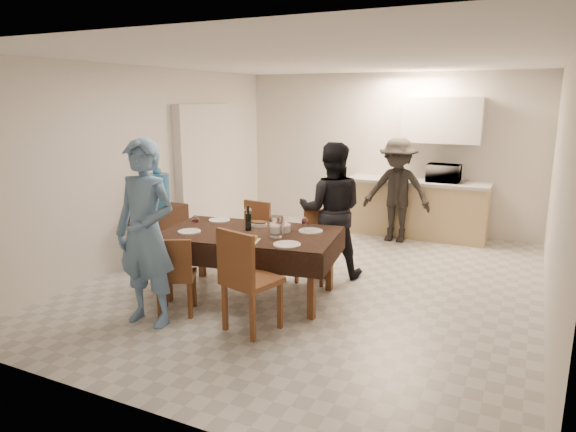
% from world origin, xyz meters
% --- Properties ---
extents(floor, '(5.00, 6.00, 0.02)m').
position_xyz_m(floor, '(0.00, 0.00, 0.00)').
color(floor, beige).
rests_on(floor, ground).
extents(ceiling, '(5.00, 6.00, 0.02)m').
position_xyz_m(ceiling, '(0.00, 0.00, 2.60)').
color(ceiling, white).
rests_on(ceiling, wall_back).
extents(wall_back, '(5.00, 0.02, 2.60)m').
position_xyz_m(wall_back, '(0.00, 3.00, 1.30)').
color(wall_back, silver).
rests_on(wall_back, floor).
extents(wall_front, '(5.00, 0.02, 2.60)m').
position_xyz_m(wall_front, '(0.00, -3.00, 1.30)').
color(wall_front, silver).
rests_on(wall_front, floor).
extents(wall_left, '(0.02, 6.00, 2.60)m').
position_xyz_m(wall_left, '(-2.50, 0.00, 1.30)').
color(wall_left, silver).
rests_on(wall_left, floor).
extents(wall_right, '(0.02, 6.00, 2.60)m').
position_xyz_m(wall_right, '(2.50, 0.00, 1.30)').
color(wall_right, silver).
rests_on(wall_right, floor).
extents(stub_partition, '(0.15, 1.40, 2.10)m').
position_xyz_m(stub_partition, '(-2.42, 1.20, 1.05)').
color(stub_partition, beige).
rests_on(stub_partition, floor).
extents(kitchen_base_cabinet, '(2.20, 0.60, 0.86)m').
position_xyz_m(kitchen_base_cabinet, '(0.60, 2.68, 0.43)').
color(kitchen_base_cabinet, tan).
rests_on(kitchen_base_cabinet, floor).
extents(kitchen_worktop, '(2.24, 0.64, 0.05)m').
position_xyz_m(kitchen_worktop, '(0.60, 2.68, 0.89)').
color(kitchen_worktop, '#ADACA8').
rests_on(kitchen_worktop, kitchen_base_cabinet).
extents(upper_cabinet, '(1.20, 0.34, 0.70)m').
position_xyz_m(upper_cabinet, '(0.90, 2.82, 1.85)').
color(upper_cabinet, white).
rests_on(upper_cabinet, wall_back).
extents(dining_table, '(2.05, 1.39, 0.74)m').
position_xyz_m(dining_table, '(-0.50, -0.75, 0.71)').
color(dining_table, black).
rests_on(dining_table, floor).
extents(chair_near_left, '(0.51, 0.53, 0.45)m').
position_xyz_m(chair_near_left, '(-0.95, -1.58, 0.51)').
color(chair_near_left, brown).
rests_on(chair_near_left, floor).
extents(chair_near_right, '(0.57, 0.57, 0.55)m').
position_xyz_m(chair_near_right, '(-0.05, -1.59, 0.62)').
color(chair_near_right, brown).
rests_on(chair_near_right, floor).
extents(chair_far_left, '(0.44, 0.44, 0.48)m').
position_xyz_m(chair_far_left, '(-0.95, -0.08, 0.54)').
color(chair_far_left, brown).
rests_on(chair_far_left, floor).
extents(chair_far_right, '(0.41, 0.41, 0.47)m').
position_xyz_m(chair_far_right, '(-0.05, -0.08, 0.53)').
color(chair_far_right, brown).
rests_on(chair_far_right, floor).
extents(console, '(0.40, 0.79, 0.73)m').
position_xyz_m(console, '(-2.28, -0.13, 0.37)').
color(console, black).
rests_on(console, floor).
extents(water_jug, '(0.31, 0.31, 0.47)m').
position_xyz_m(water_jug, '(-2.28, -0.13, 0.96)').
color(water_jug, teal).
rests_on(water_jug, console).
extents(wine_bottle, '(0.07, 0.07, 0.28)m').
position_xyz_m(wine_bottle, '(-0.55, -0.70, 0.88)').
color(wine_bottle, black).
rests_on(wine_bottle, dining_table).
extents(water_pitcher, '(0.14, 0.14, 0.22)m').
position_xyz_m(water_pitcher, '(-0.15, -0.80, 0.86)').
color(water_pitcher, white).
rests_on(water_pitcher, dining_table).
extents(savoury_tart, '(0.43, 0.36, 0.05)m').
position_xyz_m(savoury_tart, '(-0.40, -1.13, 0.77)').
color(savoury_tart, '#AE8733').
rests_on(savoury_tart, dining_table).
extents(salad_bowl, '(0.20, 0.20, 0.08)m').
position_xyz_m(salad_bowl, '(-0.20, -0.57, 0.78)').
color(salad_bowl, silver).
rests_on(salad_bowl, dining_table).
extents(mushroom_dish, '(0.19, 0.19, 0.03)m').
position_xyz_m(mushroom_dish, '(-0.55, -0.47, 0.76)').
color(mushroom_dish, silver).
rests_on(mushroom_dish, dining_table).
extents(wine_glass_a, '(0.08, 0.08, 0.19)m').
position_xyz_m(wine_glass_a, '(-1.05, -1.00, 0.84)').
color(wine_glass_a, white).
rests_on(wine_glass_a, dining_table).
extents(wine_glass_b, '(0.08, 0.08, 0.18)m').
position_xyz_m(wine_glass_b, '(0.05, -0.50, 0.83)').
color(wine_glass_b, white).
rests_on(wine_glass_b, dining_table).
extents(wine_glass_c, '(0.09, 0.09, 0.21)m').
position_xyz_m(wine_glass_c, '(-0.70, -0.45, 0.85)').
color(wine_glass_c, white).
rests_on(wine_glass_c, dining_table).
extents(plate_near_left, '(0.25, 0.25, 0.01)m').
position_xyz_m(plate_near_left, '(-1.10, -1.05, 0.75)').
color(plate_near_left, silver).
rests_on(plate_near_left, dining_table).
extents(plate_near_right, '(0.28, 0.28, 0.02)m').
position_xyz_m(plate_near_right, '(0.10, -1.05, 0.75)').
color(plate_near_right, silver).
rests_on(plate_near_right, dining_table).
extents(plate_far_left, '(0.25, 0.25, 0.01)m').
position_xyz_m(plate_far_left, '(-1.10, -0.45, 0.75)').
color(plate_far_left, silver).
rests_on(plate_far_left, dining_table).
extents(plate_far_right, '(0.27, 0.27, 0.02)m').
position_xyz_m(plate_far_right, '(0.10, -0.45, 0.75)').
color(plate_far_right, silver).
rests_on(plate_far_right, dining_table).
extents(microwave, '(0.50, 0.34, 0.28)m').
position_xyz_m(microwave, '(1.00, 2.68, 1.05)').
color(microwave, white).
rests_on(microwave, kitchen_worktop).
extents(person_near, '(0.68, 0.45, 1.83)m').
position_xyz_m(person_near, '(-1.05, -1.80, 0.91)').
color(person_near, '#5D85B0').
rests_on(person_near, floor).
extents(person_far, '(0.98, 0.86, 1.67)m').
position_xyz_m(person_far, '(0.05, 0.30, 0.84)').
color(person_far, black).
rests_on(person_far, floor).
extents(person_kitchen, '(1.03, 0.59, 1.60)m').
position_xyz_m(person_kitchen, '(0.39, 2.23, 0.80)').
color(person_kitchen, black).
rests_on(person_kitchen, floor).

